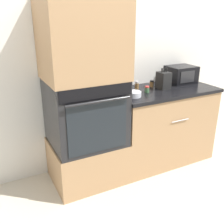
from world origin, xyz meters
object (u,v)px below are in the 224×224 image
object	(u,v)px
microwave	(181,74)
condiment_jar_far	(147,89)
bowl	(133,94)
wall_oven	(86,112)
knife_block	(164,80)
condiment_jar_mid	(114,84)
condiment_jar_back	(137,86)
condiment_jar_near	(152,84)

from	to	relation	value
microwave	condiment_jar_far	distance (m)	0.63
bowl	condiment_jar_far	xyz separation A→B (m)	(0.20, 0.06, 0.01)
wall_oven	knife_block	distance (m)	0.96
microwave	bowl	size ratio (longest dim) A/B	2.08
wall_oven	microwave	size ratio (longest dim) A/B	2.11
microwave	condiment_jar_mid	xyz separation A→B (m)	(-0.86, 0.09, -0.04)
wall_oven	condiment_jar_mid	world-z (taller)	wall_oven
knife_block	condiment_jar_back	distance (m)	0.31
condiment_jar_near	condiment_jar_mid	size ratio (longest dim) A/B	0.62
microwave	condiment_jar_far	xyz separation A→B (m)	(-0.60, -0.17, -0.07)
microwave	bowl	distance (m)	0.84
condiment_jar_back	bowl	bearing A→B (deg)	-129.79
condiment_jar_near	condiment_jar_back	xyz separation A→B (m)	(-0.22, -0.03, 0.01)
wall_oven	microwave	distance (m)	1.32
condiment_jar_near	condiment_jar_mid	distance (m)	0.44
condiment_jar_near	condiment_jar_far	size ratio (longest dim) A/B	1.09
microwave	condiment_jar_mid	world-z (taller)	microwave
condiment_jar_near	condiment_jar_far	bearing A→B (deg)	-137.07
wall_oven	condiment_jar_back	size ratio (longest dim) A/B	7.05
bowl	condiment_jar_near	xyz separation A→B (m)	(0.38, 0.23, 0.01)
condiment_jar_near	bowl	bearing A→B (deg)	-149.41
knife_block	condiment_jar_mid	xyz separation A→B (m)	(-0.50, 0.21, -0.04)
knife_block	condiment_jar_mid	world-z (taller)	knife_block
wall_oven	condiment_jar_near	xyz separation A→B (m)	(0.87, 0.13, 0.15)
condiment_jar_mid	condiment_jar_far	xyz separation A→B (m)	(0.25, -0.26, -0.02)
condiment_jar_far	condiment_jar_back	distance (m)	0.14
condiment_jar_far	condiment_jar_back	world-z (taller)	condiment_jar_back
wall_oven	condiment_jar_near	bearing A→B (deg)	8.51
microwave	knife_block	distance (m)	0.38
knife_block	condiment_jar_far	world-z (taller)	knife_block
knife_block	bowl	xyz separation A→B (m)	(-0.45, -0.11, -0.07)
bowl	condiment_jar_far	size ratio (longest dim) A/B	2.31
condiment_jar_mid	wall_oven	bearing A→B (deg)	-152.78
microwave	condiment_jar_mid	distance (m)	0.86
condiment_jar_far	condiment_jar_back	xyz separation A→B (m)	(-0.04, 0.13, 0.01)
wall_oven	microwave	xyz separation A→B (m)	(1.29, 0.14, 0.22)
wall_oven	condiment_jar_mid	distance (m)	0.52
condiment_jar_near	wall_oven	bearing A→B (deg)	-171.49
wall_oven	condiment_jar_far	world-z (taller)	wall_oven
condiment_jar_near	condiment_jar_far	xyz separation A→B (m)	(-0.18, -0.16, -0.00)
condiment_jar_mid	bowl	bearing A→B (deg)	-81.15
microwave	knife_block	bearing A→B (deg)	-160.83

